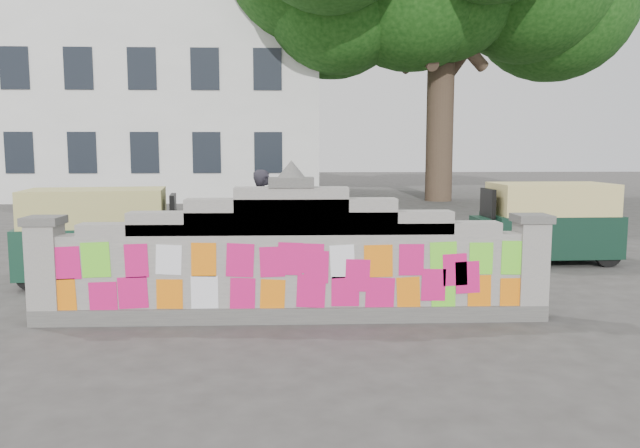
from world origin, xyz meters
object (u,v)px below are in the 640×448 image
object	(u,v)px
cyclist_rider	(264,232)
rickshaw_right	(546,222)
pedestrian	(276,227)
cyclist_bike	(264,251)
rickshaw_left	(102,234)

from	to	relation	value
cyclist_rider	rickshaw_right	size ratio (longest dim) A/B	0.57
pedestrian	cyclist_rider	bearing A→B (deg)	-44.62
cyclist_rider	rickshaw_right	bearing A→B (deg)	-91.98
cyclist_bike	pedestrian	xyz separation A→B (m)	(0.18, 0.67, 0.31)
cyclist_bike	rickshaw_left	bearing A→B (deg)	78.11
cyclist_rider	pedestrian	distance (m)	0.69
rickshaw_right	rickshaw_left	bearing A→B (deg)	8.31
rickshaw_left	cyclist_bike	bearing A→B (deg)	-4.71
cyclist_bike	pedestrian	distance (m)	0.76
cyclist_rider	rickshaw_right	distance (m)	5.41
rickshaw_right	pedestrian	bearing A→B (deg)	4.71
cyclist_rider	pedestrian	size ratio (longest dim) A/B	1.01
rickshaw_left	rickshaw_right	size ratio (longest dim) A/B	1.02
pedestrian	cyclist_bike	bearing A→B (deg)	-44.62
cyclist_bike	rickshaw_left	distance (m)	2.64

